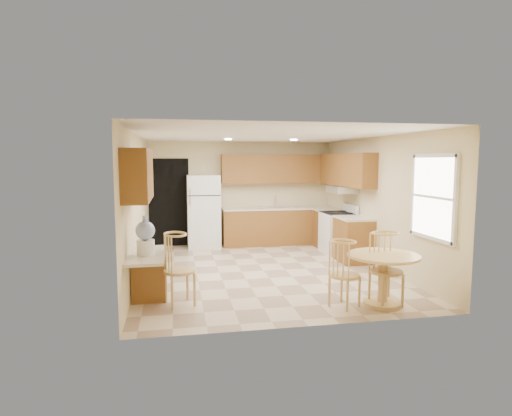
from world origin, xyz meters
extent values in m
plane|color=beige|center=(0.00, 0.00, 0.00)|extent=(5.50, 5.50, 0.00)
cube|color=white|center=(0.00, 0.00, 2.50)|extent=(4.50, 5.50, 0.02)
cube|color=beige|center=(0.00, 2.75, 1.25)|extent=(4.50, 0.02, 2.50)
cube|color=beige|center=(0.00, -2.75, 1.25)|extent=(4.50, 0.02, 2.50)
cube|color=beige|center=(-2.25, 0.00, 1.25)|extent=(0.02, 5.50, 2.50)
cube|color=beige|center=(2.25, 0.00, 1.25)|extent=(0.02, 5.50, 2.50)
cube|color=black|center=(-1.75, 2.73, 1.05)|extent=(0.90, 0.02, 2.10)
cube|color=brown|center=(0.88, 2.45, 0.43)|extent=(2.75, 0.60, 0.87)
cube|color=beige|center=(0.88, 2.45, 0.89)|extent=(2.75, 0.63, 0.04)
cube|color=brown|center=(1.95, 1.85, 0.43)|extent=(0.60, 0.59, 0.87)
cube|color=beige|center=(1.95, 1.85, 0.89)|extent=(0.63, 0.59, 0.04)
cube|color=brown|center=(1.95, 0.40, 0.43)|extent=(0.60, 0.80, 0.87)
cube|color=beige|center=(1.95, 0.40, 0.89)|extent=(0.63, 0.80, 0.04)
cube|color=brown|center=(0.88, 2.58, 1.85)|extent=(2.75, 0.33, 0.70)
cube|color=brown|center=(2.08, 1.21, 1.85)|extent=(0.33, 2.42, 0.70)
cube|color=brown|center=(-2.08, -1.60, 1.85)|extent=(0.33, 1.40, 0.70)
cube|color=silver|center=(0.85, 2.45, 0.91)|extent=(0.78, 0.44, 0.01)
cube|color=silver|center=(2.00, 1.18, 1.42)|extent=(0.50, 0.76, 0.14)
cube|color=brown|center=(-2.00, -1.32, 0.36)|extent=(0.48, 0.42, 0.72)
cube|color=beige|center=(-2.00, -1.70, 0.75)|extent=(0.50, 1.20, 0.04)
cube|color=white|center=(2.23, -1.85, 1.50)|extent=(0.05, 1.00, 1.20)
cube|color=white|center=(2.22, -1.85, 2.12)|extent=(0.05, 1.10, 0.06)
cube|color=white|center=(2.22, -1.85, 0.88)|extent=(0.05, 1.10, 0.06)
cube|color=white|center=(2.22, -2.38, 1.50)|extent=(0.05, 0.06, 1.28)
cube|color=white|center=(2.22, -1.32, 1.50)|extent=(0.05, 0.06, 1.28)
cylinder|color=white|center=(-0.50, 1.20, 2.48)|extent=(0.14, 0.14, 0.02)
cylinder|color=white|center=(0.90, 1.20, 2.48)|extent=(0.14, 0.14, 0.02)
cube|color=white|center=(-0.95, 2.40, 0.86)|extent=(0.76, 0.71, 1.71)
cube|color=black|center=(-0.95, 2.04, 1.26)|extent=(0.74, 0.01, 0.02)
cube|color=silver|center=(-1.27, 2.03, 1.16)|extent=(0.03, 0.03, 0.18)
cube|color=silver|center=(-1.27, 2.03, 1.36)|extent=(0.03, 0.03, 0.14)
cube|color=white|center=(1.92, 1.18, 0.45)|extent=(0.65, 0.76, 0.90)
cube|color=black|center=(1.92, 1.18, 0.91)|extent=(0.64, 0.75, 0.02)
cube|color=white|center=(2.20, 1.18, 1.00)|extent=(0.06, 0.76, 0.18)
cylinder|color=#DCB36E|center=(1.27, -2.20, 0.03)|extent=(0.54, 0.54, 0.06)
cylinder|color=#DCB36E|center=(1.27, -2.20, 0.36)|extent=(0.13, 0.13, 0.66)
cylinder|color=#DCB36E|center=(1.27, -2.20, 0.72)|extent=(1.00, 1.00, 0.04)
cylinder|color=#DCB36E|center=(0.72, -2.15, 0.45)|extent=(0.42, 0.42, 0.04)
cylinder|color=#DCB36E|center=(0.57, -2.00, 0.22)|extent=(0.04, 0.04, 0.45)
cylinder|color=#DCB36E|center=(0.87, -2.00, 0.22)|extent=(0.04, 0.04, 0.45)
cylinder|color=#DCB36E|center=(0.57, -2.30, 0.22)|extent=(0.04, 0.04, 0.45)
cylinder|color=#DCB36E|center=(0.87, -2.30, 0.22)|extent=(0.04, 0.04, 0.45)
cylinder|color=#DCB36E|center=(1.32, -2.20, 0.49)|extent=(0.45, 0.45, 0.04)
cylinder|color=#DCB36E|center=(1.15, -2.04, 0.24)|extent=(0.04, 0.04, 0.49)
cylinder|color=#DCB36E|center=(1.48, -2.04, 0.24)|extent=(0.04, 0.04, 0.49)
cylinder|color=#DCB36E|center=(1.15, -2.36, 0.24)|extent=(0.04, 0.04, 0.49)
cylinder|color=#DCB36E|center=(1.48, -2.36, 0.24)|extent=(0.04, 0.04, 0.49)
cylinder|color=#DCB36E|center=(-1.55, -1.62, 0.48)|extent=(0.45, 0.45, 0.04)
cylinder|color=#DCB36E|center=(-1.71, -1.46, 0.24)|extent=(0.04, 0.04, 0.48)
cylinder|color=#DCB36E|center=(-1.39, -1.46, 0.24)|extent=(0.04, 0.04, 0.48)
cylinder|color=#DCB36E|center=(-1.71, -1.78, 0.24)|extent=(0.04, 0.04, 0.48)
cylinder|color=#DCB36E|center=(-1.39, -1.78, 0.24)|extent=(0.04, 0.04, 0.48)
cylinder|color=white|center=(-2.00, -1.76, 0.87)|extent=(0.24, 0.24, 0.20)
sphere|color=#8FA5DE|center=(-2.00, -1.76, 1.10)|extent=(0.26, 0.26, 0.26)
cylinder|color=#8FA5DE|center=(-2.00, -1.76, 1.27)|extent=(0.07, 0.07, 0.07)
camera|label=1|loc=(-1.58, -7.65, 2.04)|focal=30.00mm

